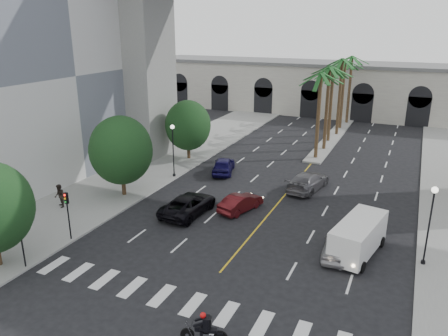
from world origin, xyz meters
TOP-DOWN VIEW (x-y plane):
  - ground at (0.00, 0.00)m, footprint 140.00×140.00m
  - sidewalk_left at (-15.00, 15.00)m, footprint 8.00×100.00m
  - median at (0.00, 38.00)m, footprint 2.00×24.00m
  - building_left at (-27.00, 12.00)m, footprint 16.50×32.50m
  - pier_building at (0.00, 55.00)m, footprint 71.00×10.50m
  - palm_a at (0.00, 28.00)m, footprint 3.20×3.20m
  - palm_b at (0.10, 32.00)m, footprint 3.20×3.20m
  - palm_c at (-0.20, 36.00)m, footprint 3.20×3.20m
  - palm_d at (0.15, 40.00)m, footprint 3.20×3.20m
  - palm_e at (-0.10, 44.00)m, footprint 3.20×3.20m
  - palm_f at (0.20, 48.00)m, footprint 3.20×3.20m
  - street_tree_mid at (-13.00, 10.00)m, footprint 5.44×5.44m
  - street_tree_far at (-13.00, 22.00)m, footprint 5.04×5.04m
  - lamp_post_left_far at (-11.40, 16.00)m, footprint 0.40×0.40m
  - lamp_post_right at (11.40, 8.00)m, footprint 0.40×0.40m
  - traffic_signal_near at (-11.30, -2.50)m, footprint 0.25×0.18m
  - traffic_signal_far at (-11.30, 1.50)m, footprint 0.25×0.18m
  - motorcycle_rider at (1.92, -3.85)m, footprint 2.23×0.85m
  - car_a at (6.18, 7.08)m, footprint 2.10×4.53m
  - car_b at (-2.33, 11.19)m, footprint 2.69×4.56m
  - car_c at (-5.95, 8.95)m, footprint 2.97×5.88m
  - car_d at (1.50, 18.13)m, footprint 3.26×6.08m
  - car_e at (-7.51, 19.31)m, footprint 3.20×5.17m
  - cargo_van at (7.35, 7.72)m, footprint 3.17×5.97m
  - pedestrian_a at (-15.24, -0.50)m, footprint 0.84×0.69m
  - pedestrian_b at (-16.04, 5.48)m, footprint 1.21×1.19m

SIDE VIEW (x-z plane):
  - ground at x=0.00m, z-range 0.00..0.00m
  - sidewalk_left at x=-15.00m, z-range 0.00..0.15m
  - median at x=0.00m, z-range 0.00..0.20m
  - car_b at x=-2.33m, z-range 0.00..1.42m
  - motorcycle_rider at x=1.92m, z-range -0.08..1.57m
  - car_a at x=6.18m, z-range 0.00..1.50m
  - car_c at x=-5.95m, z-range 0.00..1.59m
  - car_e at x=-7.51m, z-range 0.00..1.64m
  - car_d at x=1.50m, z-range 0.00..1.67m
  - pedestrian_a at x=-15.24m, z-range 0.15..2.12m
  - pedestrian_b at x=-16.04m, z-range 0.15..2.12m
  - cargo_van at x=7.35m, z-range 0.14..2.55m
  - traffic_signal_near at x=-11.30m, z-range 0.69..4.34m
  - traffic_signal_far at x=-11.30m, z-range 0.69..4.34m
  - lamp_post_left_far at x=-11.40m, z-range 0.55..5.90m
  - lamp_post_right at x=11.40m, z-range 0.55..5.90m
  - street_tree_far at x=-13.00m, z-range 0.56..7.24m
  - street_tree_mid at x=-13.00m, z-range 0.61..7.81m
  - pier_building at x=0.00m, z-range 0.02..8.52m
  - palm_c at x=-0.20m, z-range 3.86..13.96m
  - palm_a at x=0.00m, z-range 3.95..14.25m
  - palm_e at x=-0.10m, z-range 3.99..14.39m
  - palm_b at x=0.10m, z-range 4.07..14.67m
  - palm_f at x=0.20m, z-range 4.11..14.81m
  - palm_d at x=0.15m, z-range 4.20..15.10m
  - building_left at x=-27.00m, z-range 0.01..20.61m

